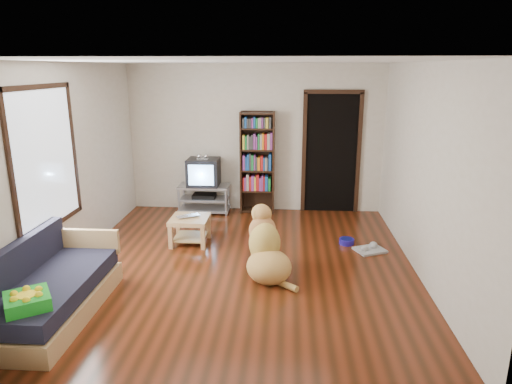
# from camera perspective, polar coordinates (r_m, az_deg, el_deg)

# --- Properties ---
(ground) EXTENTS (5.00, 5.00, 0.00)m
(ground) POSITION_cam_1_polar(r_m,az_deg,el_deg) (6.12, -1.82, -9.11)
(ground) COLOR #59210F
(ground) RESTS_ON ground
(ceiling) EXTENTS (5.00, 5.00, 0.00)m
(ceiling) POSITION_cam_1_polar(r_m,az_deg,el_deg) (5.57, -2.05, 16.02)
(ceiling) COLOR white
(ceiling) RESTS_ON ground
(wall_back) EXTENTS (4.50, 0.00, 4.50)m
(wall_back) POSITION_cam_1_polar(r_m,az_deg,el_deg) (8.16, -0.11, 6.64)
(wall_back) COLOR beige
(wall_back) RESTS_ON ground
(wall_front) EXTENTS (4.50, 0.00, 4.50)m
(wall_front) POSITION_cam_1_polar(r_m,az_deg,el_deg) (3.33, -6.38, -6.44)
(wall_front) COLOR beige
(wall_front) RESTS_ON ground
(wall_left) EXTENTS (0.00, 5.00, 5.00)m
(wall_left) POSITION_cam_1_polar(r_m,az_deg,el_deg) (6.35, -22.60, 2.95)
(wall_left) COLOR beige
(wall_left) RESTS_ON ground
(wall_right) EXTENTS (0.00, 5.00, 5.00)m
(wall_right) POSITION_cam_1_polar(r_m,az_deg,el_deg) (5.92, 20.32, 2.35)
(wall_right) COLOR beige
(wall_right) RESTS_ON ground
(green_cushion) EXTENTS (0.52, 0.52, 0.13)m
(green_cushion) POSITION_cam_1_polar(r_m,az_deg,el_deg) (4.73, -26.67, -12.09)
(green_cushion) COLOR green
(green_cushion) RESTS_ON sofa
(laptop) EXTENTS (0.41, 0.37, 0.03)m
(laptop) POSITION_cam_1_polar(r_m,az_deg,el_deg) (6.75, -8.36, -3.14)
(laptop) COLOR silver
(laptop) RESTS_ON coffee_table
(dog_bowl) EXTENTS (0.22, 0.22, 0.08)m
(dog_bowl) POSITION_cam_1_polar(r_m,az_deg,el_deg) (6.93, 11.25, -6.07)
(dog_bowl) COLOR navy
(dog_bowl) RESTS_ON ground
(grey_rag) EXTENTS (0.50, 0.46, 0.03)m
(grey_rag) POSITION_cam_1_polar(r_m,az_deg,el_deg) (6.75, 14.04, -7.04)
(grey_rag) COLOR #ACACAC
(grey_rag) RESTS_ON ground
(window) EXTENTS (0.03, 1.46, 1.70)m
(window) POSITION_cam_1_polar(r_m,az_deg,el_deg) (5.87, -24.79, 3.79)
(window) COLOR white
(window) RESTS_ON wall_left
(doorway) EXTENTS (1.03, 0.05, 2.19)m
(doorway) POSITION_cam_1_polar(r_m,az_deg,el_deg) (8.18, 9.40, 5.18)
(doorway) COLOR black
(doorway) RESTS_ON wall_back
(tv_stand) EXTENTS (0.90, 0.45, 0.50)m
(tv_stand) POSITION_cam_1_polar(r_m,az_deg,el_deg) (8.25, -6.48, -0.69)
(tv_stand) COLOR #99999E
(tv_stand) RESTS_ON ground
(crt_tv) EXTENTS (0.55, 0.52, 0.58)m
(crt_tv) POSITION_cam_1_polar(r_m,az_deg,el_deg) (8.15, -6.55, 2.55)
(crt_tv) COLOR black
(crt_tv) RESTS_ON tv_stand
(bookshelf) EXTENTS (0.60, 0.30, 1.80)m
(bookshelf) POSITION_cam_1_polar(r_m,az_deg,el_deg) (8.05, 0.17, 4.36)
(bookshelf) COLOR black
(bookshelf) RESTS_ON ground
(sofa) EXTENTS (0.80, 1.80, 0.80)m
(sofa) POSITION_cam_1_polar(r_m,az_deg,el_deg) (5.34, -24.34, -11.30)
(sofa) COLOR tan
(sofa) RESTS_ON ground
(coffee_table) EXTENTS (0.55, 0.55, 0.40)m
(coffee_table) POSITION_cam_1_polar(r_m,az_deg,el_deg) (6.82, -8.26, -4.13)
(coffee_table) COLOR tan
(coffee_table) RESTS_ON ground
(dog) EXTENTS (0.72, 0.99, 0.89)m
(dog) POSITION_cam_1_polar(r_m,az_deg,el_deg) (5.74, 1.25, -7.29)
(dog) COLOR gold
(dog) RESTS_ON ground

